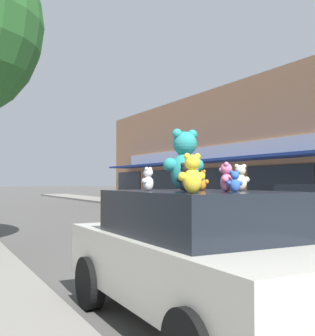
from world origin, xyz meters
name	(u,v)px	position (x,y,z in m)	size (l,w,h in m)	color
storefront_row	(313,150)	(13.15, 12.67, 3.47)	(12.54, 33.50, 6.94)	tan
plush_art_car	(199,255)	(-3.50, -0.49, 0.82)	(1.99, 4.01, 1.55)	beige
teddy_bear_giant	(185,161)	(-3.56, -0.29, 1.90)	(0.54, 0.33, 0.73)	teal
teddy_bear_yellow	(192,174)	(-4.07, -1.24, 1.73)	(0.28, 0.18, 0.37)	yellow
teddy_bear_white	(148,179)	(-4.00, -0.19, 1.68)	(0.20, 0.17, 0.28)	white
teddy_bear_cream	(240,178)	(-3.04, -0.68, 1.70)	(0.24, 0.17, 0.31)	beige
teddy_bear_blue	(235,182)	(-3.46, -1.10, 1.66)	(0.17, 0.13, 0.22)	blue
teddy_bear_black	(186,178)	(-3.73, -0.58, 1.70)	(0.24, 0.15, 0.32)	black
teddy_bear_pink	(226,177)	(-3.46, -0.96, 1.70)	(0.20, 0.23, 0.32)	pink
teddy_bear_orange	(201,180)	(-3.29, -0.24, 1.67)	(0.16, 0.18, 0.25)	orange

